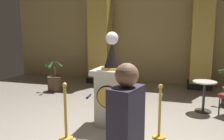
{
  "coord_description": "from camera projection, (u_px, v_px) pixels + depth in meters",
  "views": [
    {
      "loc": [
        1.13,
        -3.91,
        1.88
      ],
      "look_at": [
        -0.17,
        0.4,
        1.15
      ],
      "focal_mm": 36.27,
      "sensor_mm": 36.0,
      "label": 1
    }
  ],
  "objects": [
    {
      "name": "column_left",
      "position": [
        100.0,
        30.0,
        8.61
      ],
      "size": [
        0.91,
        0.91,
        4.03
      ],
      "color": "black",
      "rests_on": "ground_plane"
    },
    {
      "name": "stanchion_near",
      "position": [
        66.0,
        120.0,
        4.01
      ],
      "size": [
        0.24,
        0.24,
        1.04
      ],
      "color": "gold",
      "rests_on": "ground_plane"
    },
    {
      "name": "ground_plane",
      "position": [
        114.0,
        133.0,
        4.32
      ],
      "size": [
        11.58,
        11.58,
        0.0
      ],
      "primitive_type": "plane",
      "color": "#9E9384"
    },
    {
      "name": "column_right",
      "position": [
        202.0,
        30.0,
        7.58
      ],
      "size": [
        0.81,
        0.81,
        4.03
      ],
      "color": "black",
      "rests_on": "ground_plane"
    },
    {
      "name": "velvet_rope",
      "position": [
        113.0,
        96.0,
        3.97
      ],
      "size": [
        1.1,
        1.08,
        0.22
      ],
      "color": "#141947"
    },
    {
      "name": "pedestal_clock",
      "position": [
        112.0,
        89.0,
        4.63
      ],
      "size": [
        0.72,
        0.72,
        1.91
      ],
      "color": "beige",
      "rests_on": "ground_plane"
    },
    {
      "name": "potted_palm_left",
      "position": [
        55.0,
        82.0,
        7.43
      ],
      "size": [
        0.63,
        0.64,
        1.05
      ],
      "color": "#4C3828",
      "rests_on": "ground_plane"
    },
    {
      "name": "cafe_table",
      "position": [
        204.0,
        92.0,
        5.42
      ],
      "size": [
        0.55,
        0.55,
        0.75
      ],
      "color": "#332D28",
      "rests_on": "ground_plane"
    },
    {
      "name": "stanchion_far",
      "position": [
        159.0,
        119.0,
        4.07
      ],
      "size": [
        0.24,
        0.24,
        1.0
      ],
      "color": "gold",
      "rests_on": "ground_plane"
    },
    {
      "name": "back_wall",
      "position": [
        150.0,
        28.0,
        8.64
      ],
      "size": [
        11.58,
        0.16,
        4.2
      ],
      "primitive_type": "cube",
      "color": "tan",
      "rests_on": "ground_plane"
    }
  ]
}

